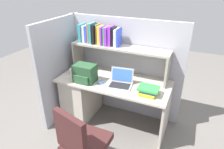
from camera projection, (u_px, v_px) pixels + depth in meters
ground_plane at (113, 121)px, 3.16m from camera, size 8.00×8.00×0.00m
desk at (91, 94)px, 3.12m from camera, size 1.60×0.70×0.73m
cubicle_partition_rear at (123, 68)px, 3.13m from camera, size 1.84×0.05×1.55m
cubicle_partition_left at (62, 69)px, 3.09m from camera, size 0.05×1.06×1.55m
overhead_hutch at (119, 53)px, 2.84m from camera, size 1.44×0.28×0.45m
reference_books_on_shelf at (99, 35)px, 2.85m from camera, size 0.62×0.19×0.29m
laptop at (121, 82)px, 2.70m from camera, size 0.34×0.29×0.22m
backpack at (85, 73)px, 2.77m from camera, size 0.30×0.23×0.25m
computer_mouse at (101, 82)px, 2.77m from camera, size 0.09×0.12×0.03m
paper_cup at (72, 71)px, 3.01m from camera, size 0.08×0.08×0.09m
desk_book_stack at (148, 91)px, 2.48m from camera, size 0.26×0.19×0.10m
office_chair at (84, 149)px, 2.14m from camera, size 0.52×0.53×0.93m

